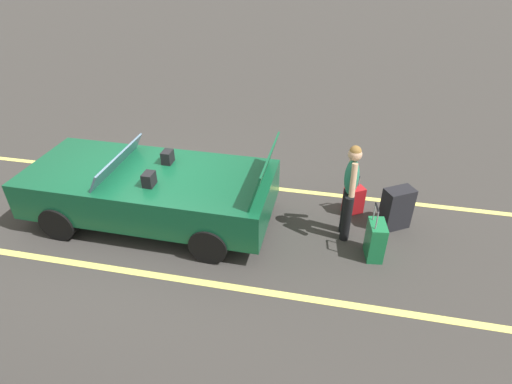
# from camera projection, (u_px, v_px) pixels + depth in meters

# --- Properties ---
(ground_plane) EXTENTS (80.00, 80.00, 0.00)m
(ground_plane) POSITION_uv_depth(u_px,v_px,m) (156.00, 218.00, 7.29)
(ground_plane) COLOR #383533
(lot_line_near) EXTENTS (18.00, 0.12, 0.01)m
(lot_line_near) POSITION_uv_depth(u_px,v_px,m) (182.00, 178.00, 8.42)
(lot_line_near) COLOR #EAE066
(lot_line_near) RESTS_ON ground_plane
(lot_line_mid) EXTENTS (18.00, 0.12, 0.01)m
(lot_line_mid) POSITION_uv_depth(u_px,v_px,m) (120.00, 270.00, 6.21)
(lot_line_mid) COLOR #EAE066
(lot_line_mid) RESTS_ON ground_plane
(convertible_car) EXTENTS (4.16, 1.88, 1.53)m
(convertible_car) POSITION_uv_depth(u_px,v_px,m) (140.00, 189.00, 7.01)
(convertible_car) COLOR #0F4C2D
(convertible_car) RESTS_ON ground_plane
(suitcase_large_black) EXTENTS (0.56, 0.49, 0.74)m
(suitcase_large_black) POSITION_uv_depth(u_px,v_px,m) (396.00, 208.00, 6.91)
(suitcase_large_black) COLOR black
(suitcase_large_black) RESTS_ON ground_plane
(suitcase_medium_bright) EXTENTS (0.29, 0.43, 0.94)m
(suitcase_medium_bright) POSITION_uv_depth(u_px,v_px,m) (375.00, 240.00, 6.30)
(suitcase_medium_bright) COLOR #19723F
(suitcase_medium_bright) RESTS_ON ground_plane
(suitcase_small_carryon) EXTENTS (0.39, 0.35, 0.71)m
(suitcase_small_carryon) POSITION_uv_depth(u_px,v_px,m) (354.00, 200.00, 7.31)
(suitcase_small_carryon) COLOR red
(suitcase_small_carryon) RESTS_ON ground_plane
(traveler_person) EXTENTS (0.25, 0.61, 1.65)m
(traveler_person) POSITION_uv_depth(u_px,v_px,m) (350.00, 188.00, 6.40)
(traveler_person) COLOR black
(traveler_person) RESTS_ON ground_plane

